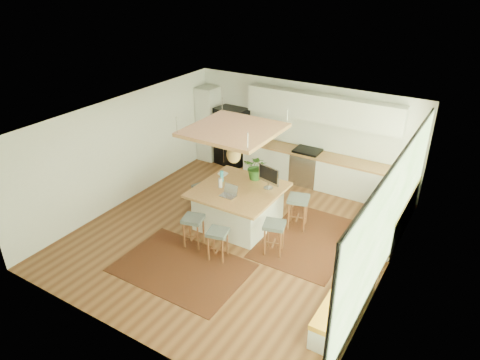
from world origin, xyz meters
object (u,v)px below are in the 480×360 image
Objects in this scene: island at (239,206)px; stool_right_back at (298,213)px; laptop at (228,191)px; stool_right_front at (274,238)px; monitor at (269,178)px; fridge at (232,135)px; stool_left_side at (203,196)px; stool_near_right at (218,244)px; microwave at (257,135)px; island_plant at (256,170)px; stool_near_left at (194,231)px.

stool_right_back is at bearing 25.88° from island.
stool_right_front is at bearing -4.76° from laptop.
fridge is at bearing 150.81° from monitor.
stool_right_front is at bearing -16.49° from stool_left_side.
stool_near_right is at bearing -139.18° from stool_right_front.
island is at bearing -131.33° from monitor.
island_plant reaches higher than microwave.
stool_near_left is at bearing -110.74° from laptop.
monitor reaches higher than stool_right_back.
stool_near_left is 4.13m from microwave.
microwave is at bearing 139.23° from monitor.
fridge is 4.69m from stool_right_front.
stool_right_back is at bearing -2.22° from island_plant.
microwave is at bearing 111.35° from island.
fridge reaches higher than microwave.
island is at bearing -98.56° from island_plant.
laptop is at bearing -96.07° from island_plant.
stool_left_side is 1.79× the size of laptop.
stool_near_left is 1.55m from stool_left_side.
stool_near_right is at bearing -67.19° from laptop.
stool_near_right is at bearing -83.34° from island_plant.
stool_left_side is 1.07× the size of island_plant.
stool_right_front is at bearing -90.26° from stool_right_back.
stool_near_left is at bearing -105.12° from monitor.
stool_left_side is at bearing 163.51° from stool_right_front.
stool_near_right is 2.05m from stool_left_side.
island_plant is (2.07, -2.17, 0.24)m from fridge.
fridge is at bearing 111.57° from stool_near_left.
monitor is at bearing 33.98° from island.
fridge reaches higher than stool_right_back.
stool_near_right is 1.02× the size of stool_left_side.
stool_right_front is at bearing 40.82° from stool_near_right.
stool_right_back is 2.39m from stool_left_side.
monitor reaches higher than island.
stool_right_back is (1.60, 1.84, 0.00)m from stool_near_left.
stool_right_front is 1.85m from island_plant.
island is 1.39m from stool_near_right.
laptop is 0.66× the size of microwave.
fridge is 2.22× the size of stool_right_back.
island_plant is at bearing -36.54° from fridge.
fridge reaches higher than stool_left_side.
microwave is at bearing 6.14° from fridge.
fridge is 4.40m from stool_near_left.
stool_left_side is 1.10× the size of monitor.
stool_right_front reaches higher than stool_left_side.
stool_left_side is (-2.33, 0.69, 0.00)m from stool_right_front.
stool_near_left is 0.97× the size of stool_right_front.
stool_left_side is (-1.44, 1.46, 0.00)m from stool_near_right.
stool_near_left is at bearing -103.87° from island_plant.
laptop is (-0.34, 0.93, 0.70)m from stool_near_right.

